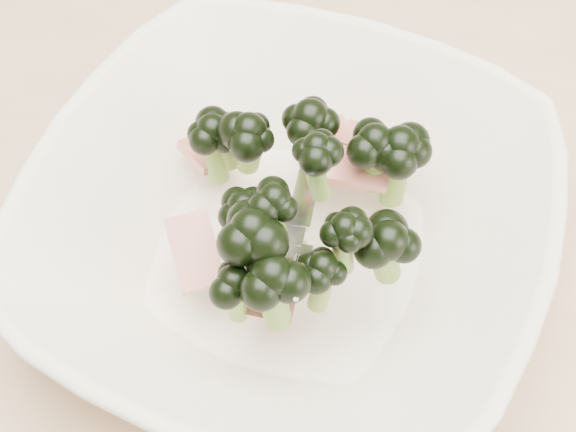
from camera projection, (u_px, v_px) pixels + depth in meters
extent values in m
cube|color=tan|center=(304.00, 211.00, 0.57)|extent=(1.20, 0.80, 0.04)
cylinder|color=tan|center=(0.00, 81.00, 1.16)|extent=(0.06, 0.06, 0.71)
imported|color=beige|center=(288.00, 227.00, 0.49)|extent=(0.34, 0.34, 0.08)
cylinder|color=olive|center=(322.00, 287.00, 0.45)|extent=(0.01, 0.02, 0.04)
ellipsoid|color=black|center=(323.00, 267.00, 0.43)|extent=(0.03, 0.03, 0.02)
cylinder|color=olive|center=(245.00, 226.00, 0.46)|extent=(0.01, 0.02, 0.03)
ellipsoid|color=black|center=(244.00, 207.00, 0.44)|extent=(0.03, 0.03, 0.03)
cylinder|color=olive|center=(215.00, 155.00, 0.51)|extent=(0.02, 0.02, 0.04)
ellipsoid|color=black|center=(212.00, 129.00, 0.49)|extent=(0.03, 0.03, 0.03)
cylinder|color=olive|center=(395.00, 174.00, 0.50)|extent=(0.02, 0.02, 0.05)
ellipsoid|color=black|center=(400.00, 145.00, 0.48)|extent=(0.04, 0.04, 0.03)
cylinder|color=olive|center=(254.00, 258.00, 0.44)|extent=(0.02, 0.02, 0.05)
ellipsoid|color=black|center=(252.00, 230.00, 0.42)|extent=(0.04, 0.04, 0.03)
cylinder|color=olive|center=(385.00, 261.00, 0.46)|extent=(0.02, 0.02, 0.04)
ellipsoid|color=black|center=(389.00, 240.00, 0.44)|extent=(0.04, 0.04, 0.03)
cylinder|color=olive|center=(274.00, 302.00, 0.44)|extent=(0.02, 0.02, 0.05)
ellipsoid|color=black|center=(273.00, 275.00, 0.41)|extent=(0.04, 0.04, 0.03)
cylinder|color=olive|center=(372.00, 165.00, 0.50)|extent=(0.02, 0.02, 0.04)
ellipsoid|color=black|center=(375.00, 141.00, 0.48)|extent=(0.04, 0.04, 0.03)
cylinder|color=olive|center=(315.00, 173.00, 0.46)|extent=(0.02, 0.02, 0.04)
ellipsoid|color=black|center=(317.00, 147.00, 0.45)|extent=(0.03, 0.03, 0.02)
cylinder|color=olive|center=(309.00, 142.00, 0.50)|extent=(0.02, 0.03, 0.04)
ellipsoid|color=black|center=(310.00, 117.00, 0.48)|extent=(0.04, 0.04, 0.03)
cylinder|color=olive|center=(236.00, 303.00, 0.44)|extent=(0.01, 0.02, 0.04)
ellipsoid|color=black|center=(233.00, 281.00, 0.42)|extent=(0.03, 0.03, 0.02)
cylinder|color=olive|center=(275.00, 225.00, 0.44)|extent=(0.02, 0.01, 0.04)
ellipsoid|color=black|center=(274.00, 199.00, 0.42)|extent=(0.03, 0.03, 0.02)
cylinder|color=olive|center=(343.00, 251.00, 0.45)|extent=(0.02, 0.01, 0.04)
ellipsoid|color=black|center=(345.00, 228.00, 0.43)|extent=(0.03, 0.03, 0.02)
cylinder|color=olive|center=(227.00, 149.00, 0.50)|extent=(0.02, 0.01, 0.03)
ellipsoid|color=black|center=(225.00, 130.00, 0.49)|extent=(0.03, 0.03, 0.02)
cylinder|color=olive|center=(250.00, 152.00, 0.49)|extent=(0.02, 0.01, 0.03)
ellipsoid|color=black|center=(249.00, 130.00, 0.47)|extent=(0.04, 0.04, 0.03)
cube|color=maroon|center=(348.00, 166.00, 0.50)|extent=(0.05, 0.04, 0.02)
cube|color=maroon|center=(195.00, 251.00, 0.48)|extent=(0.05, 0.05, 0.02)
cube|color=maroon|center=(274.00, 278.00, 0.46)|extent=(0.03, 0.05, 0.02)
cube|color=maroon|center=(362.00, 160.00, 0.52)|extent=(0.06, 0.05, 0.01)
cube|color=maroon|center=(213.00, 148.00, 0.53)|extent=(0.05, 0.05, 0.01)
cube|color=maroon|center=(334.00, 144.00, 0.52)|extent=(0.05, 0.05, 0.01)
cube|color=maroon|center=(381.00, 145.00, 0.51)|extent=(0.06, 0.03, 0.02)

